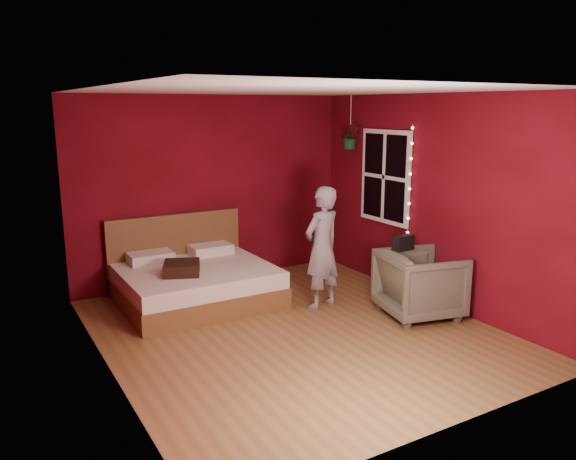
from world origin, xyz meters
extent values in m
plane|color=brown|center=(0.00, 0.00, 0.00)|extent=(4.50, 4.50, 0.00)
cube|color=maroon|center=(0.00, 2.26, 1.30)|extent=(4.00, 0.02, 2.60)
cube|color=maroon|center=(0.00, -2.26, 1.30)|extent=(4.00, 0.02, 2.60)
cube|color=maroon|center=(-2.01, 0.00, 1.30)|extent=(0.02, 4.50, 2.60)
cube|color=maroon|center=(2.01, 0.00, 1.30)|extent=(0.02, 4.50, 2.60)
cube|color=silver|center=(0.00, 0.00, 2.61)|extent=(4.00, 4.50, 0.02)
cube|color=white|center=(1.97, 0.90, 1.50)|extent=(0.04, 0.97, 1.27)
cube|color=black|center=(1.96, 0.90, 1.50)|extent=(0.02, 0.85, 1.15)
cube|color=white|center=(1.95, 0.90, 1.50)|extent=(0.03, 0.05, 1.15)
cube|color=white|center=(1.95, 0.90, 1.50)|extent=(0.03, 0.85, 0.05)
cylinder|color=silver|center=(1.94, 0.38, 1.50)|extent=(0.01, 0.01, 1.45)
sphere|color=#FFF2CC|center=(1.94, 0.38, 0.83)|extent=(0.04, 0.04, 0.04)
sphere|color=#FFF2CC|center=(1.94, 0.38, 1.02)|extent=(0.04, 0.04, 0.04)
sphere|color=#FFF2CC|center=(1.94, 0.38, 1.21)|extent=(0.04, 0.04, 0.04)
sphere|color=#FFF2CC|center=(1.94, 0.38, 1.40)|extent=(0.04, 0.04, 0.04)
sphere|color=#FFF2CC|center=(1.94, 0.38, 1.60)|extent=(0.04, 0.04, 0.04)
sphere|color=#FFF2CC|center=(1.94, 0.38, 1.79)|extent=(0.04, 0.04, 0.04)
sphere|color=#FFF2CC|center=(1.94, 0.38, 1.98)|extent=(0.04, 0.04, 0.04)
sphere|color=#FFF2CC|center=(1.94, 0.38, 2.17)|extent=(0.04, 0.04, 0.04)
cube|color=brown|center=(-0.61, 1.41, 0.13)|extent=(1.86, 1.58, 0.26)
cube|color=white|center=(-0.61, 1.41, 0.36)|extent=(1.82, 1.55, 0.20)
cube|color=brown|center=(-0.61, 2.16, 0.51)|extent=(1.86, 0.07, 1.02)
cube|color=silver|center=(-1.02, 1.94, 0.53)|extent=(0.56, 0.35, 0.13)
cube|color=silver|center=(-0.19, 1.94, 0.53)|extent=(0.56, 0.35, 0.13)
imported|color=slate|center=(0.68, 0.50, 0.75)|extent=(0.62, 0.49, 1.51)
imported|color=#575745|center=(1.50, -0.35, 0.39)|extent=(1.03, 1.01, 0.79)
cube|color=black|center=(1.38, -0.17, 0.88)|extent=(0.25, 0.13, 0.18)
cube|color=black|center=(-0.85, 1.24, 0.54)|extent=(0.55, 0.55, 0.15)
cylinder|color=silver|center=(1.88, 1.60, 2.39)|extent=(0.01, 0.01, 0.42)
imported|color=#1B5E29|center=(1.88, 1.60, 2.01)|extent=(0.33, 0.29, 0.35)
camera|label=1|loc=(-3.02, -5.01, 2.44)|focal=35.00mm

